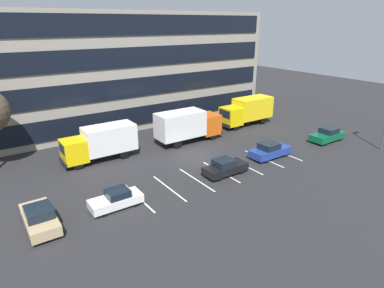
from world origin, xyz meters
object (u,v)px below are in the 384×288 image
object	(u,v)px
box_truck_orange	(188,125)
sedan_white	(116,199)
sedan_tan	(40,218)
box_truck_yellow_all	(247,110)
sedan_navy	(270,150)
sedan_forest	(328,135)
sedan_black	(225,167)
box_truck_yellow	(101,142)

from	to	relation	value
box_truck_orange	sedan_white	distance (m)	15.36
sedan_tan	sedan_white	bearing A→B (deg)	-4.84
box_truck_orange	sedan_tan	world-z (taller)	box_truck_orange
box_truck_yellow_all	sedan_navy	size ratio (longest dim) A/B	1.75
sedan_forest	sedan_tan	distance (m)	31.25
sedan_black	sedan_navy	size ratio (longest dim) A/B	0.94
box_truck_orange	sedan_navy	world-z (taller)	box_truck_orange
box_truck_orange	sedan_white	xyz separation A→B (m)	(-12.43, -8.91, -1.42)
sedan_black	sedan_tan	xyz separation A→B (m)	(-15.62, 0.71, 0.05)
box_truck_yellow	sedan_tan	world-z (taller)	box_truck_yellow
box_truck_yellow_all	box_truck_yellow	distance (m)	20.43
sedan_black	sedan_navy	bearing A→B (deg)	4.56
sedan_black	sedan_white	bearing A→B (deg)	178.55
box_truck_orange	sedan_navy	bearing A→B (deg)	-63.59
box_truck_yellow_all	box_truck_orange	distance (m)	10.40
sedan_forest	sedan_black	bearing A→B (deg)	-179.55
sedan_navy	sedan_white	xyz separation A→B (m)	(-16.73, -0.25, -0.09)
sedan_black	sedan_forest	world-z (taller)	sedan_forest
sedan_navy	sedan_tan	size ratio (longest dim) A/B	0.99
box_truck_yellow_all	sedan_black	distance (m)	16.18
box_truck_yellow	box_truck_orange	distance (m)	10.09
sedan_forest	sedan_white	bearing A→B (deg)	179.69
sedan_navy	box_truck_orange	bearing A→B (deg)	116.41
box_truck_orange	sedan_navy	distance (m)	9.77
sedan_navy	sedan_black	bearing A→B (deg)	-175.44
sedan_tan	sedan_forest	bearing A→B (deg)	-1.07
sedan_black	sedan_navy	xyz separation A→B (m)	(6.38, 0.51, 0.04)
box_truck_orange	sedan_tan	size ratio (longest dim) A/B	1.77
box_truck_orange	box_truck_yellow_all	bearing A→B (deg)	6.23
box_truck_yellow_all	sedan_white	world-z (taller)	box_truck_yellow_all
sedan_forest	box_truck_yellow	bearing A→B (deg)	158.00
box_truck_yellow	box_truck_orange	bearing A→B (deg)	-2.82
sedan_white	sedan_navy	bearing A→B (deg)	0.84
sedan_black	sedan_white	distance (m)	10.36
box_truck_yellow_all	sedan_white	bearing A→B (deg)	-156.20
box_truck_yellow_all	sedan_forest	xyz separation A→B (m)	(3.21, -10.18, -1.27)
sedan_forest	sedan_navy	bearing A→B (deg)	177.61
sedan_forest	sedan_tan	size ratio (longest dim) A/B	0.99
sedan_white	box_truck_orange	bearing A→B (deg)	35.64
sedan_white	sedan_black	bearing A→B (deg)	-1.45
box_truck_orange	sedan_black	bearing A→B (deg)	-102.75
box_truck_yellow	sedan_forest	world-z (taller)	box_truck_yellow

